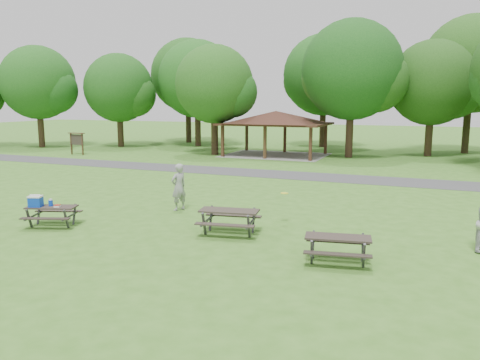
# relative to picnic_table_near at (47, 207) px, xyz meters

# --- Properties ---
(ground) EXTENTS (160.00, 160.00, 0.00)m
(ground) POSITION_rel_picnic_table_near_xyz_m (4.59, 1.04, -0.71)
(ground) COLOR #3A7020
(ground) RESTS_ON ground
(asphalt_path) EXTENTS (120.00, 3.20, 0.02)m
(asphalt_path) POSITION_rel_picnic_table_near_xyz_m (4.59, 15.04, -0.70)
(asphalt_path) COLOR #3F3E41
(asphalt_path) RESTS_ON ground
(pavilion) EXTENTS (8.60, 7.01, 3.76)m
(pavilion) POSITION_rel_picnic_table_near_xyz_m (0.59, 25.04, 2.36)
(pavilion) COLOR #362113
(pavilion) RESTS_ON ground
(notice_board) EXTENTS (1.60, 0.30, 1.88)m
(notice_board) POSITION_rel_picnic_table_near_xyz_m (-15.41, 19.04, 0.60)
(notice_board) COLOR #321E12
(notice_board) RESTS_ON ground
(tree_row_a) EXTENTS (7.56, 7.20, 9.97)m
(tree_row_a) POSITION_rel_picnic_table_near_xyz_m (-23.32, 23.07, 5.45)
(tree_row_a) COLOR #322016
(tree_row_a) RESTS_ON ground
(tree_row_b) EXTENTS (7.14, 6.80, 9.28)m
(tree_row_b) POSITION_rel_picnic_table_near_xyz_m (-16.33, 26.57, 4.96)
(tree_row_b) COLOR #2F2015
(tree_row_b) RESTS_ON ground
(tree_row_c) EXTENTS (8.19, 7.80, 10.67)m
(tree_row_c) POSITION_rel_picnic_table_near_xyz_m (-9.32, 30.07, 5.83)
(tree_row_c) COLOR #302015
(tree_row_c) RESTS_ON ground
(tree_row_d) EXTENTS (6.93, 6.60, 9.27)m
(tree_row_d) POSITION_rel_picnic_table_near_xyz_m (-4.33, 23.57, 5.06)
(tree_row_d) COLOR black
(tree_row_d) RESTS_ON ground
(tree_row_e) EXTENTS (8.40, 8.00, 11.02)m
(tree_row_e) POSITION_rel_picnic_table_near_xyz_m (6.69, 26.07, 6.08)
(tree_row_e) COLOR #331F16
(tree_row_e) RESTS_ON ground
(tree_row_f) EXTENTS (7.35, 7.00, 9.55)m
(tree_row_f) POSITION_rel_picnic_table_near_xyz_m (12.67, 29.57, 5.13)
(tree_row_f) COLOR #332116
(tree_row_f) RESTS_ON ground
(tree_deep_a) EXTENTS (8.40, 8.00, 11.38)m
(tree_deep_a) POSITION_rel_picnic_table_near_xyz_m (-12.31, 33.57, 6.42)
(tree_deep_a) COLOR black
(tree_deep_a) RESTS_ON ground
(tree_deep_b) EXTENTS (8.40, 8.00, 11.13)m
(tree_deep_b) POSITION_rel_picnic_table_near_xyz_m (2.69, 34.07, 6.18)
(tree_deep_b) COLOR black
(tree_deep_b) RESTS_ON ground
(tree_deep_c) EXTENTS (8.82, 8.40, 11.90)m
(tree_deep_c) POSITION_rel_picnic_table_near_xyz_m (15.69, 33.07, 6.74)
(tree_deep_c) COLOR #2E2114
(tree_deep_c) RESTS_ON ground
(picnic_table_near) EXTENTS (2.15, 1.94, 1.23)m
(picnic_table_near) POSITION_rel_picnic_table_near_xyz_m (0.00, 0.00, 0.00)
(picnic_table_near) COLOR #2D2520
(picnic_table_near) RESTS_ON ground
(picnic_table_middle) EXTENTS (2.27, 1.95, 0.88)m
(picnic_table_middle) POSITION_rel_picnic_table_near_xyz_m (6.59, 1.63, -0.06)
(picnic_table_middle) COLOR #2F2822
(picnic_table_middle) RESTS_ON ground
(picnic_table_far) EXTENTS (2.07, 1.78, 0.80)m
(picnic_table_far) POSITION_rel_picnic_table_near_xyz_m (10.62, 0.11, -0.12)
(picnic_table_far) COLOR #2D2521
(picnic_table_far) RESTS_ON ground
(frisbee_in_flight) EXTENTS (0.33, 0.33, 0.02)m
(frisbee_in_flight) POSITION_rel_picnic_table_near_xyz_m (7.98, 3.56, 0.48)
(frisbee_in_flight) COLOR yellow
(frisbee_in_flight) RESTS_ON ground
(frisbee_thrower) EXTENTS (0.72, 0.85, 1.98)m
(frisbee_thrower) POSITION_rel_picnic_table_near_xyz_m (3.19, 4.10, 0.28)
(frisbee_thrower) COLOR gray
(frisbee_thrower) RESTS_ON ground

